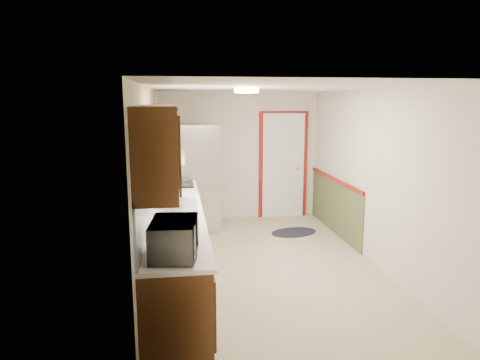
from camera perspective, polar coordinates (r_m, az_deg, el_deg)
name	(u,v)px	position (r m, az deg, el deg)	size (l,w,h in m)	color
room_shell	(266,180)	(5.67, 3.51, -0.03)	(3.20, 5.20, 2.52)	tan
kitchen_run	(173,218)	(5.35, -8.98, -5.07)	(0.63, 4.00, 2.20)	#3D220D
back_wall_trim	(294,174)	(8.07, 7.17, 0.86)	(1.12, 2.30, 2.08)	maroon
ceiling_fixture	(247,90)	(5.32, 0.88, 11.85)	(0.30, 0.30, 0.06)	#FFD88C
microwave	(174,234)	(3.67, -8.76, -7.19)	(0.56, 0.31, 0.38)	white
refrigerator	(194,177)	(7.47, -6.10, 0.36)	(0.86, 0.82, 1.85)	#B7B7BC
rug	(294,232)	(7.46, 7.19, -6.93)	(0.82, 0.53, 0.01)	black
cooktop	(176,184)	(6.79, -8.54, -0.49)	(0.54, 0.65, 0.02)	black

